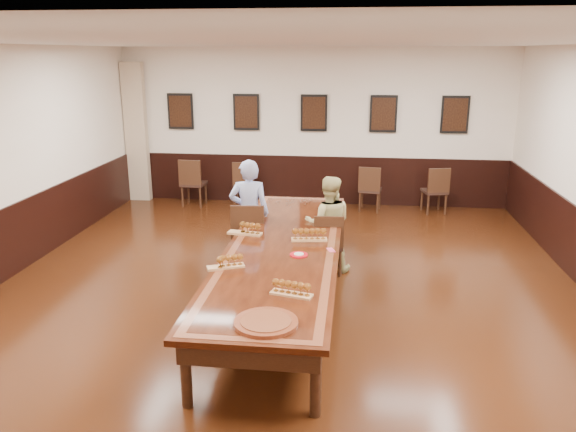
# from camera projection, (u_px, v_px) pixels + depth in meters

# --- Properties ---
(floor) EXTENTS (8.00, 10.00, 0.02)m
(floor) POSITION_uv_depth(u_px,v_px,m) (283.00, 302.00, 7.24)
(floor) COLOR black
(floor) RESTS_ON ground
(ceiling) EXTENTS (8.00, 10.00, 0.02)m
(ceiling) POSITION_uv_depth(u_px,v_px,m) (283.00, 41.00, 6.34)
(ceiling) COLOR white
(ceiling) RESTS_ON floor
(wall_back) EXTENTS (8.00, 0.02, 3.20)m
(wall_back) POSITION_uv_depth(u_px,v_px,m) (314.00, 127.00, 11.56)
(wall_back) COLOR #F5E2CD
(wall_back) RESTS_ON floor
(chair_man) EXTENTS (0.52, 0.56, 1.01)m
(chair_man) POSITION_uv_depth(u_px,v_px,m) (249.00, 235.00, 8.23)
(chair_man) COLOR black
(chair_man) RESTS_ON floor
(chair_woman) EXTENTS (0.46, 0.49, 0.90)m
(chair_woman) POSITION_uv_depth(u_px,v_px,m) (328.00, 243.00, 8.08)
(chair_woman) COLOR black
(chair_woman) RESTS_ON floor
(spare_chair_a) EXTENTS (0.49, 0.53, 1.00)m
(spare_chair_a) POSITION_uv_depth(u_px,v_px,m) (194.00, 182.00, 11.64)
(spare_chair_a) COLOR black
(spare_chair_a) RESTS_ON floor
(spare_chair_b) EXTENTS (0.47, 0.51, 0.94)m
(spare_chair_b) POSITION_uv_depth(u_px,v_px,m) (245.00, 183.00, 11.68)
(spare_chair_b) COLOR black
(spare_chair_b) RESTS_ON floor
(spare_chair_c) EXTENTS (0.49, 0.53, 0.92)m
(spare_chair_c) POSITION_uv_depth(u_px,v_px,m) (370.00, 188.00, 11.27)
(spare_chair_c) COLOR black
(spare_chair_c) RESTS_ON floor
(spare_chair_d) EXTENTS (0.54, 0.57, 0.94)m
(spare_chair_d) POSITION_uv_depth(u_px,v_px,m) (434.00, 190.00, 11.13)
(spare_chair_d) COLOR black
(spare_chair_d) RESTS_ON floor
(person_man) EXTENTS (0.63, 0.44, 1.61)m
(person_man) POSITION_uv_depth(u_px,v_px,m) (249.00, 213.00, 8.25)
(person_man) COLOR #4B62BB
(person_man) RESTS_ON floor
(person_woman) EXTENTS (0.74, 0.60, 1.41)m
(person_woman) POSITION_uv_depth(u_px,v_px,m) (328.00, 224.00, 8.10)
(person_woman) COLOR #C5BB7B
(person_woman) RESTS_ON floor
(pink_phone) EXTENTS (0.12, 0.16, 0.01)m
(pink_phone) POSITION_uv_depth(u_px,v_px,m) (331.00, 250.00, 6.87)
(pink_phone) COLOR #F15078
(pink_phone) RESTS_ON conference_table
(curtain) EXTENTS (0.45, 0.18, 2.90)m
(curtain) POSITION_uv_depth(u_px,v_px,m) (136.00, 133.00, 11.85)
(curtain) COLOR tan
(curtain) RESTS_ON floor
(wainscoting) EXTENTS (8.00, 10.00, 1.00)m
(wainscoting) POSITION_uv_depth(u_px,v_px,m) (283.00, 265.00, 7.10)
(wainscoting) COLOR black
(wainscoting) RESTS_ON floor
(conference_table) EXTENTS (1.40, 5.00, 0.76)m
(conference_table) POSITION_uv_depth(u_px,v_px,m) (283.00, 257.00, 7.07)
(conference_table) COLOR black
(conference_table) RESTS_ON floor
(posters) EXTENTS (6.14, 0.04, 0.74)m
(posters) POSITION_uv_depth(u_px,v_px,m) (314.00, 113.00, 11.41)
(posters) COLOR black
(posters) RESTS_ON wall_back
(flight_a) EXTENTS (0.48, 0.22, 0.17)m
(flight_a) POSITION_uv_depth(u_px,v_px,m) (247.00, 229.00, 7.46)
(flight_a) COLOR #B0794A
(flight_a) RESTS_ON conference_table
(flight_b) EXTENTS (0.47, 0.20, 0.17)m
(flight_b) POSITION_uv_depth(u_px,v_px,m) (309.00, 235.00, 7.20)
(flight_b) COLOR #B0794A
(flight_b) RESTS_ON conference_table
(flight_c) EXTENTS (0.44, 0.28, 0.16)m
(flight_c) POSITION_uv_depth(u_px,v_px,m) (227.00, 262.00, 6.30)
(flight_c) COLOR #B0794A
(flight_c) RESTS_ON conference_table
(flight_d) EXTENTS (0.45, 0.23, 0.16)m
(flight_d) POSITION_uv_depth(u_px,v_px,m) (291.00, 289.00, 5.58)
(flight_d) COLOR #B0794A
(flight_d) RESTS_ON conference_table
(red_plate_grp) EXTENTS (0.22, 0.22, 0.03)m
(red_plate_grp) POSITION_uv_depth(u_px,v_px,m) (299.00, 255.00, 6.69)
(red_plate_grp) COLOR red
(red_plate_grp) RESTS_ON conference_table
(carved_platter) EXTENTS (0.70, 0.70, 0.05)m
(carved_platter) POSITION_uv_depth(u_px,v_px,m) (266.00, 322.00, 5.00)
(carved_platter) COLOR #562011
(carved_platter) RESTS_ON conference_table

